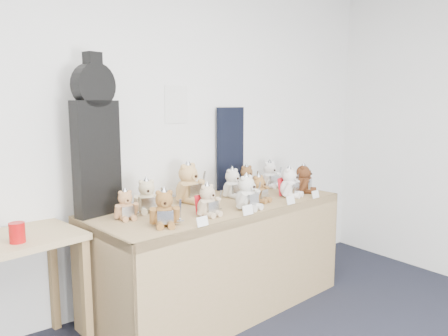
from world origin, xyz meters
TOP-DOWN VIEW (x-y plane):
  - room_shell at (0.84, 2.49)m, footprint 6.00×6.00m
  - display_table at (0.95, 1.98)m, footprint 2.07×1.03m
  - guitar_case at (0.09, 2.28)m, footprint 0.35×0.19m
  - navy_board at (1.49, 2.50)m, footprint 0.54×0.11m
  - red_cup at (-0.48, 2.07)m, footprint 0.09×0.09m
  - teddy_front_far_left at (0.32, 1.77)m, footprint 0.21×0.21m
  - teddy_front_left at (0.68, 1.82)m, footprint 0.21×0.18m
  - teddy_front_centre at (1.01, 1.80)m, footprint 0.24×0.21m
  - teddy_front_right at (1.24, 1.92)m, footprint 0.20×0.18m
  - teddy_front_far_right at (1.56, 1.91)m, footprint 0.23×0.22m
  - teddy_front_end at (1.77, 1.95)m, footprint 0.23×0.23m
  - teddy_back_left at (0.39, 2.15)m, footprint 0.22×0.20m
  - teddy_back_centre_left at (0.80, 2.24)m, footprint 0.29×0.26m
  - teddy_back_centre_right at (1.18, 2.18)m, footprint 0.22×0.18m
  - teddy_back_right at (1.45, 2.33)m, footprint 0.20×0.17m
  - teddy_back_end at (1.71, 2.31)m, footprint 0.22×0.18m
  - teddy_back_far_left at (0.19, 2.07)m, footprint 0.18×0.15m
  - entry_card_a at (0.50, 1.61)m, footprint 0.09×0.03m
  - entry_card_b at (0.90, 1.66)m, footprint 0.10×0.03m
  - entry_card_c at (1.37, 1.71)m, footprint 0.09×0.03m
  - entry_card_d at (1.68, 1.74)m, footprint 0.09×0.03m

SIDE VIEW (x-z plane):
  - display_table at x=0.95m, z-range 0.24..1.07m
  - red_cup at x=-0.48m, z-range 0.80..0.92m
  - entry_card_d at x=1.68m, z-range 0.83..0.89m
  - entry_card_a at x=0.50m, z-range 0.83..0.90m
  - entry_card_c at x=1.37m, z-range 0.83..0.90m
  - entry_card_b at x=0.90m, z-range 0.83..0.90m
  - teddy_back_far_left at x=0.19m, z-range 0.81..1.03m
  - teddy_front_right at x=1.24m, z-range 0.81..1.04m
  - teddy_front_left at x=0.68m, z-range 0.81..1.05m
  - teddy_back_right at x=1.45m, z-range 0.81..1.06m
  - teddy_front_far_left at x=0.32m, z-range 0.80..1.07m
  - teddy_back_left at x=0.39m, z-range 0.80..1.07m
  - teddy_back_centre_right at x=1.18m, z-range 0.80..1.07m
  - teddy_back_end at x=1.71m, z-range 0.80..1.07m
  - teddy_front_far_right at x=1.56m, z-range 0.80..1.08m
  - teddy_front_end at x=1.77m, z-range 0.80..1.08m
  - teddy_front_centre at x=1.01m, z-range 0.80..1.09m
  - teddy_back_centre_left at x=0.80m, z-range 0.80..1.14m
  - navy_board at x=1.49m, z-range 0.83..1.56m
  - guitar_case at x=0.09m, z-range 0.82..1.91m
  - room_shell at x=0.84m, z-range -1.42..4.58m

